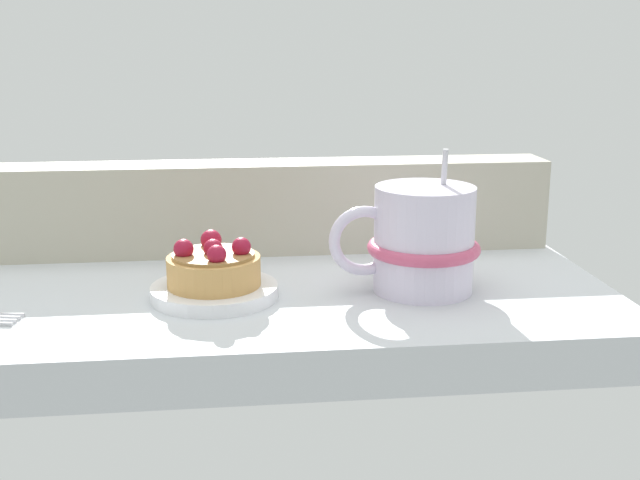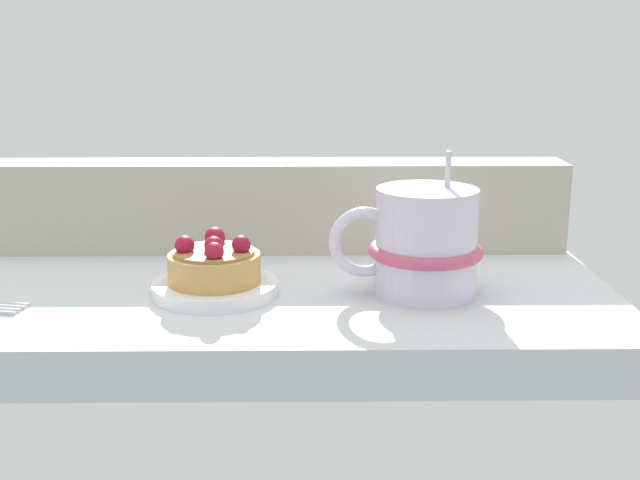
{
  "view_description": "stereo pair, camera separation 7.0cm",
  "coord_description": "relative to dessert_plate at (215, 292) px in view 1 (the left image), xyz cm",
  "views": [
    {
      "loc": [
        -2.18,
        -70.01,
        22.23
      ],
      "look_at": [
        5.62,
        -2.82,
        4.92
      ],
      "focal_mm": 45.24,
      "sensor_mm": 36.0,
      "label": 1
    },
    {
      "loc": [
        4.77,
        -70.46,
        22.23
      ],
      "look_at": [
        5.62,
        -2.82,
        4.92
      ],
      "focal_mm": 45.24,
      "sensor_mm": 36.0,
      "label": 2
    }
  ],
  "objects": [
    {
      "name": "ground_plane",
      "position": [
        3.61,
        2.83,
        -2.58
      ],
      "size": [
        64.08,
        31.79,
        4.07
      ],
      "primitive_type": "cube",
      "color": "silver"
    },
    {
      "name": "window_rail_back",
      "position": [
        3.61,
        15.74,
        4.13
      ],
      "size": [
        62.8,
        5.98,
        9.35
      ],
      "primitive_type": "cube",
      "color": "#B2AD99",
      "rests_on": "ground_plane"
    },
    {
      "name": "dessert_plate",
      "position": [
        0.0,
        0.0,
        0.0
      ],
      "size": [
        11.03,
        11.03,
        1.16
      ],
      "color": "white",
      "rests_on": "ground_plane"
    },
    {
      "name": "raspberry_tart",
      "position": [
        -0.01,
        0.01,
        2.26
      ],
      "size": [
        8.07,
        8.07,
        4.26
      ],
      "color": "tan",
      "rests_on": "dessert_plate"
    },
    {
      "name": "coffee_mug",
      "position": [
        18.22,
        0.04,
        4.08
      ],
      "size": [
        13.48,
        10.0,
        12.69
      ],
      "color": "silver",
      "rests_on": "ground_plane"
    }
  ]
}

